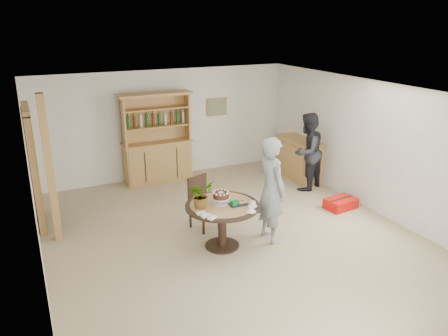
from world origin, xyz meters
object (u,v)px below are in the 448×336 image
(sideboard, at_px, (299,159))
(dining_table, at_px, (222,213))
(adult_person, at_px, (307,152))
(red_suitcase, at_px, (341,203))
(dining_chair, at_px, (201,199))
(hutch, at_px, (157,152))
(teen_boy, at_px, (271,190))

(sideboard, height_order, dining_table, sideboard)
(adult_person, distance_m, red_suitcase, 1.40)
(sideboard, xyz_separation_m, dining_chair, (-3.04, -1.39, 0.06))
(adult_person, bearing_deg, red_suitcase, 66.57)
(dining_chair, xyz_separation_m, adult_person, (2.78, 0.74, 0.32))
(sideboard, height_order, dining_chair, dining_chair)
(sideboard, height_order, adult_person, adult_person)
(hutch, distance_m, dining_chair, 2.63)
(teen_boy, distance_m, adult_person, 2.53)
(sideboard, bearing_deg, teen_boy, -133.15)
(sideboard, xyz_separation_m, adult_person, (-0.26, -0.64, 0.38))
(teen_boy, bearing_deg, dining_table, 81.01)
(dining_table, bearing_deg, sideboard, 36.24)
(hutch, bearing_deg, sideboard, -22.21)
(hutch, height_order, red_suitcase, hutch)
(hutch, distance_m, teen_boy, 3.66)
(dining_table, xyz_separation_m, adult_person, (2.75, 1.57, 0.25))
(dining_table, xyz_separation_m, dining_chair, (-0.02, 0.83, -0.07))
(dining_table, relative_size, red_suitcase, 1.86)
(adult_person, xyz_separation_m, red_suitcase, (0.02, -1.18, -0.75))
(dining_table, height_order, teen_boy, teen_boy)
(dining_table, xyz_separation_m, red_suitcase, (2.78, 0.39, -0.50))
(adult_person, bearing_deg, dining_chair, -9.62)
(teen_boy, xyz_separation_m, red_suitcase, (1.93, 0.49, -0.80))
(teen_boy, distance_m, red_suitcase, 2.14)
(adult_person, relative_size, red_suitcase, 2.64)
(red_suitcase, bearing_deg, adult_person, 84.10)
(sideboard, distance_m, teen_boy, 3.20)
(teen_boy, relative_size, red_suitcase, 2.79)
(sideboard, relative_size, dining_table, 1.05)
(teen_boy, height_order, adult_person, teen_boy)
(hutch, relative_size, adult_person, 1.20)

